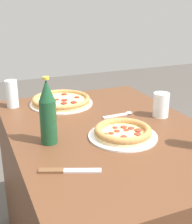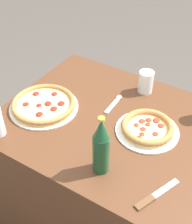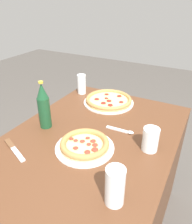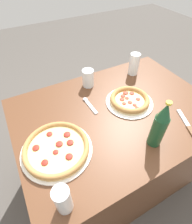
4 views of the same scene
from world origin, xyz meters
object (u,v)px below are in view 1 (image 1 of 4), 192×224
Objects in this scene: glass_orange_juice at (12,95)px; pizza_salami at (61,101)px; knife at (67,171)px; pizza_veggie at (123,132)px; glass_cola at (161,105)px; spoon at (121,114)px; beer_bottle at (48,113)px.

pizza_salami is at bearing -102.38° from glass_orange_juice.
pizza_salami reaches higher than knife.
glass_orange_juice is at bearing 32.85° from pizza_veggie.
pizza_veggie is 0.85× the size of pizza_salami.
glass_cola is 0.74× the size of spoon.
pizza_salami is 1.67× the size of knife.
glass_cola is at bearing -132.98° from pizza_salami.
beer_bottle is (-0.48, -0.07, 0.06)m from glass_orange_juice.
beer_bottle is at bearing 157.41° from pizza_salami.
knife is at bearing 119.77° from pizza_veggie.
beer_bottle is at bearing 111.40° from spoon.
spoon is at bearing -25.81° from pizza_veggie.
pizza_veggie is 1.42× the size of knife.
glass_orange_juice reaches higher than glass_cola.
glass_cola is (-0.36, -0.38, 0.04)m from pizza_salami.
glass_cola is 0.65m from knife.
glass_orange_juice is 0.71× the size of knife.
spoon is at bearing 63.54° from glass_cola.
pizza_veggie is at bearing -167.43° from pizza_salami.
knife is at bearing -175.09° from glass_orange_juice.
beer_bottle is at bearing -172.32° from glass_orange_juice.
pizza_veggie is 2.44× the size of glass_cola.
knife is 0.56m from spoon.
pizza_salami is at bearing 12.57° from pizza_veggie.
pizza_salami is at bearing 47.02° from glass_cola.
pizza_veggie is at bearing -60.23° from knife.
spoon is (0.22, -0.11, -0.02)m from pizza_veggie.
pizza_veggie is at bearing 154.19° from spoon.
pizza_salami is 2.14× the size of spoon.
pizza_veggie is at bearing -102.79° from beer_bottle.
pizza_salami reaches higher than spoon.
pizza_veggie is 0.65m from glass_orange_juice.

